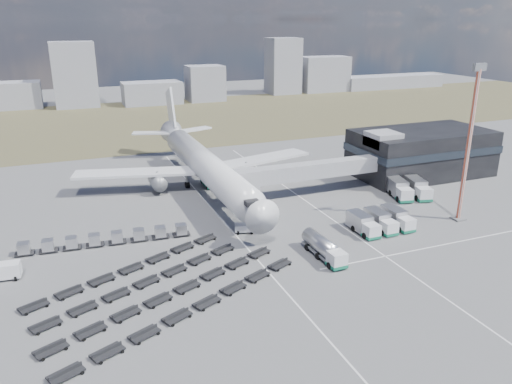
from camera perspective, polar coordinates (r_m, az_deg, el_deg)
name	(u,v)px	position (r m, az deg, el deg)	size (l,w,h in m)	color
ground	(265,252)	(75.71, 1.01, -6.86)	(420.00, 420.00, 0.00)	#565659
grass_strip	(141,121)	(177.81, -12.98, 7.90)	(420.00, 90.00, 0.01)	#4D462E
lane_markings	(313,235)	(82.04, 6.52, -4.85)	(47.12, 110.00, 0.01)	silver
terminal	(421,152)	(117.49, 18.29, 4.41)	(30.40, 16.40, 11.00)	black
jet_bridge	(300,172)	(97.44, 5.01, 2.28)	(30.30, 3.80, 7.05)	#939399
airliner	(204,164)	(102.54, -6.00, 3.25)	(51.59, 64.53, 17.62)	silver
skyline	(51,84)	(214.64, -22.35, 11.33)	(322.59, 24.04, 25.20)	gray
fuel_tanker	(324,248)	(74.02, 7.77, -6.38)	(2.65, 9.47, 3.04)	silver
pushback_tug	(245,228)	(82.09, -1.31, -4.16)	(3.26, 1.84, 1.47)	silver
utility_van	(3,272)	(75.75, -26.91, -8.12)	(4.35, 1.97, 2.32)	silver
catering_truck	(209,179)	(105.21, -5.37, 1.49)	(2.63, 6.15, 2.80)	silver
service_trucks_near	(380,221)	(85.31, 14.04, -3.25)	(9.29, 7.06, 2.81)	silver
service_trucks_far	(409,189)	(102.31, 17.05, 0.35)	(8.26, 9.20, 3.16)	silver
uld_row	(106,239)	(80.89, -16.78, -5.14)	(26.15, 3.63, 1.76)	black
baggage_dollies	(158,288)	(66.61, -11.10, -10.74)	(37.65, 28.62, 0.82)	black
floodlight_mast	(468,145)	(90.56, 23.12, 4.95)	(2.50, 2.06, 26.66)	#B0381C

